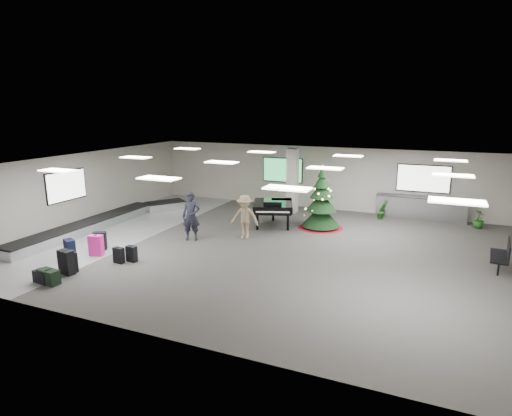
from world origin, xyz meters
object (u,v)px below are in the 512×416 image
at_px(traveler_b, 245,217).
at_px(potted_plant_left, 381,211).
at_px(pink_suitcase, 96,245).
at_px(grand_piano, 273,206).
at_px(traveler_a, 191,216).
at_px(christmas_tree, 321,206).
at_px(potted_plant_right, 479,219).
at_px(bench, 503,253).
at_px(baggage_carousel, 105,221).
at_px(service_counter, 420,208).

xyz_separation_m(traveler_b, potted_plant_left, (4.69, 5.23, -0.50)).
relative_size(pink_suitcase, grand_piano, 0.30).
xyz_separation_m(pink_suitcase, traveler_b, (4.04, 3.93, 0.51)).
distance_m(grand_piano, traveler_a, 3.92).
relative_size(pink_suitcase, potted_plant_left, 0.99).
distance_m(christmas_tree, potted_plant_right, 6.91).
height_order(christmas_tree, traveler_a, christmas_tree).
xyz_separation_m(christmas_tree, grand_piano, (-2.05, -0.50, -0.08)).
relative_size(christmas_tree, potted_plant_right, 3.39).
bearing_deg(traveler_a, pink_suitcase, -145.19).
xyz_separation_m(bench, traveler_b, (-9.14, -0.20, 0.33)).
bearing_deg(bench, potted_plant_right, 99.80).
xyz_separation_m(bench, potted_plant_left, (-4.45, 5.03, -0.16)).
bearing_deg(pink_suitcase, baggage_carousel, 112.86).
bearing_deg(potted_plant_left, grand_piano, -144.90).
relative_size(potted_plant_left, potted_plant_right, 0.94).
height_order(pink_suitcase, bench, bench).
xyz_separation_m(baggage_carousel, grand_piano, (6.84, 2.99, 0.67)).
xyz_separation_m(traveler_a, traveler_b, (1.86, 1.02, -0.08)).
bearing_deg(bench, christmas_tree, 165.49).
relative_size(pink_suitcase, potted_plant_right, 0.93).
height_order(pink_suitcase, christmas_tree, christmas_tree).
height_order(christmas_tree, potted_plant_right, christmas_tree).
bearing_deg(traveler_a, potted_plant_right, 12.47).
bearing_deg(service_counter, potted_plant_left, -157.04).
xyz_separation_m(baggage_carousel, potted_plant_right, (15.26, 6.12, 0.20)).
bearing_deg(potted_plant_right, service_counter, 165.84).
bearing_deg(potted_plant_left, christmas_tree, -131.85).
height_order(traveler_b, potted_plant_right, traveler_b).
xyz_separation_m(service_counter, traveler_b, (-6.37, -5.94, 0.34)).
bearing_deg(baggage_carousel, potted_plant_left, 28.35).
bearing_deg(traveler_b, service_counter, 35.27).
height_order(baggage_carousel, traveler_b, traveler_b).
relative_size(christmas_tree, bench, 1.76).
bearing_deg(potted_plant_right, christmas_tree, -157.56).
xyz_separation_m(service_counter, potted_plant_right, (2.42, -0.61, -0.13)).
bearing_deg(grand_piano, traveler_a, -144.61).
distance_m(christmas_tree, traveler_b, 3.63).
height_order(baggage_carousel, potted_plant_left, potted_plant_left).
bearing_deg(bench, service_counter, 121.68).
distance_m(service_counter, traveler_a, 10.79).
relative_size(bench, potted_plant_right, 1.93).
distance_m(baggage_carousel, bench, 15.65).
xyz_separation_m(grand_piano, potted_plant_left, (4.32, 3.03, -0.49)).
xyz_separation_m(service_counter, potted_plant_left, (-1.68, -0.71, -0.16)).
bearing_deg(pink_suitcase, christmas_tree, 30.87).
bearing_deg(potted_plant_right, grand_piano, -159.58).
xyz_separation_m(christmas_tree, traveler_b, (-2.43, -2.70, -0.07)).
relative_size(grand_piano, potted_plant_right, 3.13).
xyz_separation_m(baggage_carousel, bench, (15.61, 0.99, 0.34)).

